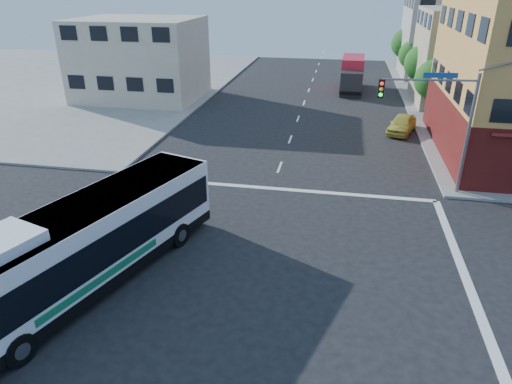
# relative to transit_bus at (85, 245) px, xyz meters

# --- Properties ---
(ground) EXTENTS (120.00, 120.00, 0.00)m
(ground) POSITION_rel_transit_bus_xyz_m (5.83, 1.32, -1.91)
(ground) COLOR black
(ground) RESTS_ON ground
(sidewalk_nw) EXTENTS (50.00, 50.00, 0.15)m
(sidewalk_nw) POSITION_rel_transit_bus_xyz_m (-29.17, 36.32, -1.83)
(sidewalk_nw) COLOR gray
(sidewalk_nw) RESTS_ON ground
(building_east_near) EXTENTS (12.06, 10.06, 9.00)m
(building_east_near) POSITION_rel_transit_bus_xyz_m (22.81, 35.30, 2.60)
(building_east_near) COLOR #B9A58D
(building_east_near) RESTS_ON ground
(building_east_far) EXTENTS (12.06, 10.06, 10.00)m
(building_east_far) POSITION_rel_transit_bus_xyz_m (22.81, 49.30, 3.10)
(building_east_far) COLOR #9E9E99
(building_east_far) RESTS_ON ground
(building_west) EXTENTS (12.06, 10.06, 8.00)m
(building_west) POSITION_rel_transit_bus_xyz_m (-11.19, 31.30, 2.10)
(building_west) COLOR #BCB19C
(building_west) RESTS_ON ground
(signal_mast_ne) EXTENTS (7.91, 1.13, 8.07)m
(signal_mast_ne) POSITION_rel_transit_bus_xyz_m (14.91, 11.94, 3.07)
(signal_mast_ne) COLOR slate
(signal_mast_ne) RESTS_ON ground
(street_tree_a) EXTENTS (3.60, 3.60, 5.53)m
(street_tree_a) POSITION_rel_transit_bus_xyz_m (17.74, 29.24, 1.68)
(street_tree_a) COLOR #3D2516
(street_tree_a) RESTS_ON ground
(street_tree_b) EXTENTS (3.80, 3.80, 5.79)m
(street_tree_b) POSITION_rel_transit_bus_xyz_m (17.74, 37.24, 1.85)
(street_tree_b) COLOR #3D2516
(street_tree_b) RESTS_ON ground
(street_tree_c) EXTENTS (3.40, 3.40, 5.29)m
(street_tree_c) POSITION_rel_transit_bus_xyz_m (17.74, 45.24, 1.55)
(street_tree_c) COLOR #3D2516
(street_tree_c) RESTS_ON ground
(street_tree_d) EXTENTS (4.00, 4.00, 6.03)m
(street_tree_d) POSITION_rel_transit_bus_xyz_m (17.74, 53.24, 1.97)
(street_tree_d) COLOR #3D2516
(street_tree_d) RESTS_ON ground
(transit_bus) EXTENTS (6.82, 13.37, 3.90)m
(transit_bus) POSITION_rel_transit_bus_xyz_m (0.00, 0.00, 0.00)
(transit_bus) COLOR black
(transit_bus) RESTS_ON ground
(box_truck) EXTENTS (2.56, 8.03, 3.59)m
(box_truck) POSITION_rel_transit_bus_xyz_m (10.55, 39.06, -0.17)
(box_truck) COLOR #26262A
(box_truck) RESTS_ON ground
(parked_car) EXTENTS (3.01, 4.68, 1.48)m
(parked_car) POSITION_rel_transit_bus_xyz_m (14.60, 23.73, -1.16)
(parked_car) COLOR gold
(parked_car) RESTS_ON ground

